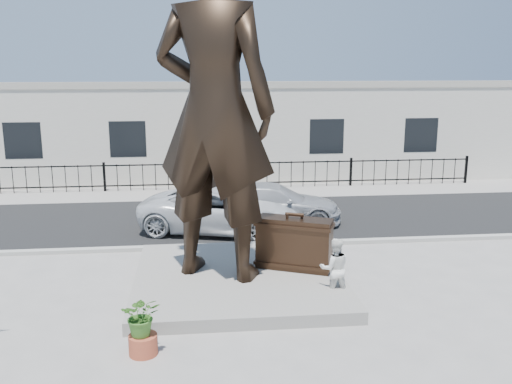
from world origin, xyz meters
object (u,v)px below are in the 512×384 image
statue (214,110)px  suitcase (294,244)px  car_white (220,210)px  tourist (335,268)px

statue → suitcase: 4.00m
suitcase → car_white: bearing=134.3°
suitcase → statue: bearing=-152.2°
suitcase → tourist: 1.51m
statue → suitcase: (2.01, 0.14, -3.45)m
tourist → statue: bearing=-20.5°
suitcase → tourist: suitcase is taller
statue → car_white: statue is taller
tourist → car_white: (-2.46, 5.82, -0.00)m
suitcase → car_white: size_ratio=0.36×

